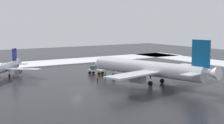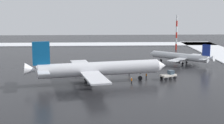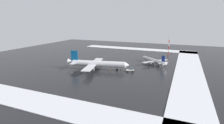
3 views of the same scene
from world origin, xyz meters
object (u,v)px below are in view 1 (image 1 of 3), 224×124
object	(u,v)px
airplane_parked_starboard	(149,68)
airplane_far_rear	(2,69)
ground_crew_by_nose_gear	(131,74)
ground_crew_mid_apron	(105,74)
pushback_tug	(95,70)
ground_crew_near_tug	(97,78)

from	to	relation	value
airplane_parked_starboard	airplane_far_rear	distance (m)	41.70
airplane_parked_starboard	ground_crew_by_nose_gear	world-z (taller)	airplane_parked_starboard
airplane_far_rear	ground_crew_mid_apron	world-z (taller)	airplane_far_rear
ground_crew_mid_apron	ground_crew_by_nose_gear	distance (m)	7.42
airplane_parked_starboard	pushback_tug	bearing A→B (deg)	-2.56
airplane_far_rear	ground_crew_by_nose_gear	size ratio (longest dim) A/B	12.20
airplane_far_rear	ground_crew_mid_apron	xyz separation A→B (m)	(-24.56, 15.88, -1.52)
ground_crew_by_nose_gear	airplane_far_rear	bearing A→B (deg)	126.69
ground_crew_mid_apron	pushback_tug	bearing A→B (deg)	69.71
airplane_far_rear	pushback_tug	size ratio (longest dim) A/B	4.09
ground_crew_near_tug	pushback_tug	bearing A→B (deg)	-153.25
airplane_parked_starboard	airplane_far_rear	xyz separation A→B (m)	(28.83, -30.10, -1.40)
ground_crew_mid_apron	ground_crew_by_nose_gear	world-z (taller)	same
ground_crew_near_tug	ground_crew_by_nose_gear	world-z (taller)	same
airplane_parked_starboard	ground_crew_by_nose_gear	distance (m)	9.99
airplane_parked_starboard	ground_crew_mid_apron	xyz separation A→B (m)	(4.28, -14.22, -2.91)
pushback_tug	ground_crew_mid_apron	distance (m)	6.48
ground_crew_near_tug	ground_crew_by_nose_gear	xyz separation A→B (m)	(-10.86, 0.35, 0.00)
pushback_tug	ground_crew_mid_apron	xyz separation A→B (m)	(0.59, 6.45, -0.31)
airplane_parked_starboard	pushback_tug	distance (m)	21.15
pushback_tug	ground_crew_near_tug	bearing A→B (deg)	124.32
pushback_tug	ground_crew_mid_apron	bearing A→B (deg)	147.06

